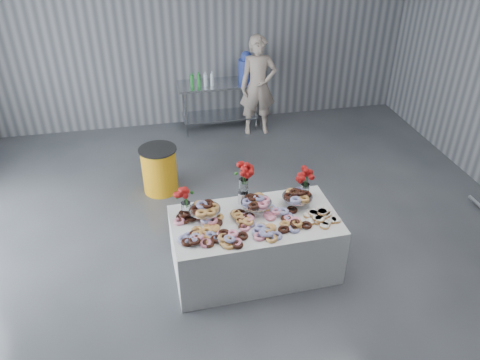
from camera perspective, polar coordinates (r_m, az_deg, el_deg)
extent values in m
plane|color=#383B40|center=(5.67, 0.93, -12.09)|extent=(9.00, 9.00, 0.00)
cube|color=gray|center=(8.71, -5.69, 19.22)|extent=(8.00, 0.04, 4.00)
cube|color=silver|center=(5.57, 1.79, -7.87)|extent=(1.93, 1.06, 0.75)
cube|color=silver|center=(8.71, -2.56, 11.61)|extent=(1.50, 0.60, 0.04)
cube|color=silver|center=(8.95, -2.47, 7.85)|extent=(1.40, 0.55, 0.03)
cylinder|color=silver|center=(8.58, -6.54, 7.85)|extent=(0.04, 0.04, 0.86)
cylinder|color=silver|center=(8.77, 2.02, 8.61)|extent=(0.04, 0.04, 0.86)
cylinder|color=silver|center=(9.04, -6.88, 9.14)|extent=(0.04, 0.04, 0.86)
cylinder|color=silver|center=(9.22, 1.29, 9.84)|extent=(0.04, 0.04, 0.86)
cylinder|color=silver|center=(5.33, -4.28, -4.16)|extent=(0.06, 0.06, 0.12)
cylinder|color=silver|center=(5.29, -4.31, -3.60)|extent=(0.36, 0.36, 0.01)
cylinder|color=silver|center=(5.43, 1.98, -3.29)|extent=(0.06, 0.06, 0.12)
cylinder|color=silver|center=(5.39, 1.99, -2.73)|extent=(0.36, 0.36, 0.01)
cylinder|color=silver|center=(5.56, 6.96, -2.57)|extent=(0.06, 0.06, 0.12)
cylinder|color=silver|center=(5.52, 7.01, -2.02)|extent=(0.36, 0.36, 0.01)
cylinder|color=white|center=(5.37, -6.59, -3.56)|extent=(0.11, 0.11, 0.18)
cylinder|color=#1E5919|center=(5.30, -6.67, -2.43)|extent=(0.04, 0.04, 0.18)
cylinder|color=white|center=(5.70, 7.91, -1.28)|extent=(0.11, 0.11, 0.18)
cylinder|color=#1E5919|center=(5.63, 8.00, -0.18)|extent=(0.04, 0.04, 0.18)
cylinder|color=silver|center=(5.56, 0.45, -2.14)|extent=(0.14, 0.14, 0.15)
cylinder|color=white|center=(5.46, 0.45, -0.71)|extent=(0.11, 0.11, 0.18)
cylinder|color=#1E5919|center=(5.39, 0.46, 0.44)|extent=(0.04, 0.04, 0.18)
cylinder|color=blue|center=(8.72, 0.73, 13.21)|extent=(0.28, 0.28, 0.40)
sphere|color=blue|center=(8.64, 0.74, 14.81)|extent=(0.20, 0.20, 0.20)
imported|color=#CC8C93|center=(8.55, 2.23, 11.37)|extent=(0.69, 0.49, 1.80)
cylinder|color=#FBA515|center=(7.09, -9.78, 1.16)|extent=(0.52, 0.52, 0.70)
cylinder|color=black|center=(6.92, -10.05, 3.70)|extent=(0.56, 0.56, 0.02)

